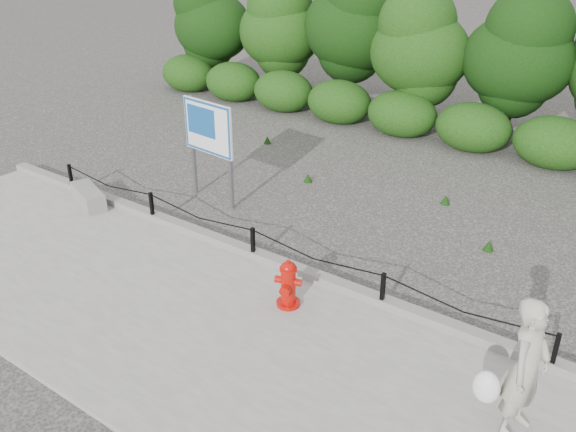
# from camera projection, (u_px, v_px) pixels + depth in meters

# --- Properties ---
(ground) EXTENTS (90.00, 90.00, 0.00)m
(ground) POSITION_uv_depth(u_px,v_px,m) (253.00, 262.00, 10.66)
(ground) COLOR #2D2B28
(ground) RESTS_ON ground
(sidewalk) EXTENTS (14.00, 4.00, 0.08)m
(sidewalk) POSITION_uv_depth(u_px,v_px,m) (171.00, 316.00, 9.18)
(sidewalk) COLOR gray
(sidewalk) RESTS_ON ground
(curb) EXTENTS (14.00, 0.22, 0.14)m
(curb) POSITION_uv_depth(u_px,v_px,m) (255.00, 254.00, 10.63)
(curb) COLOR slate
(curb) RESTS_ON sidewalk
(chain_barrier) EXTENTS (10.06, 0.06, 0.60)m
(chain_barrier) POSITION_uv_depth(u_px,v_px,m) (253.00, 239.00, 10.45)
(chain_barrier) COLOR black
(chain_barrier) RESTS_ON sidewalk
(treeline) EXTENTS (20.05, 3.85, 5.20)m
(treeline) POSITION_uv_depth(u_px,v_px,m) (501.00, 42.00, 15.47)
(treeline) COLOR black
(treeline) RESTS_ON ground
(fire_hydrant) EXTENTS (0.47, 0.47, 0.79)m
(fire_hydrant) POSITION_uv_depth(u_px,v_px,m) (288.00, 284.00, 9.19)
(fire_hydrant) COLOR #B70E06
(fire_hydrant) RESTS_ON sidewalk
(pedestrian) EXTENTS (0.77, 0.71, 1.77)m
(pedestrian) POSITION_uv_depth(u_px,v_px,m) (524.00, 370.00, 6.75)
(pedestrian) COLOR #AEA795
(pedestrian) RESTS_ON sidewalk
(concrete_block) EXTENTS (1.17, 0.75, 0.35)m
(concrete_block) POSITION_uv_depth(u_px,v_px,m) (89.00, 197.00, 12.50)
(concrete_block) COLOR gray
(concrete_block) RESTS_ON sidewalk
(advertising_sign) EXTENTS (1.35, 0.24, 2.16)m
(advertising_sign) POSITION_uv_depth(u_px,v_px,m) (208.00, 132.00, 12.23)
(advertising_sign) COLOR slate
(advertising_sign) RESTS_ON ground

